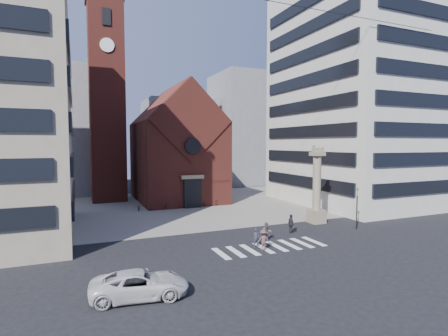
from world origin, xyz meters
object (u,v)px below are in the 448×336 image
Objects in this scene: pedestrian_0 at (256,238)px; pedestrian_1 at (267,232)px; white_car at (140,284)px; pedestrian_2 at (291,224)px; traffic_light at (357,207)px; scooter_0 at (139,208)px; lion_column at (317,192)px.

pedestrian_0 is 2.09m from pedestrian_1.
white_car is 14.47m from pedestrian_1.
white_car is 2.90× the size of pedestrian_2.
white_car is 3.43× the size of pedestrian_0.
traffic_light is at bearing -88.86° from pedestrian_2.
traffic_light is 2.66× the size of pedestrian_0.
traffic_light is at bearing 23.18° from pedestrian_1.
pedestrian_2 reaches higher than pedestrian_0.
traffic_light is 0.77× the size of white_car.
scooter_0 is (-8.35, 18.71, -0.40)m from pedestrian_1.
white_car is 12.39m from pedestrian_0.
lion_column reaches higher than traffic_light.
scooter_0 is (4.17, 25.96, -0.31)m from white_car.
pedestrian_0 is 1.03× the size of scooter_0.
lion_column is at bearing -53.22° from white_car.
pedestrian_2 is (5.28, 2.65, 0.15)m from pedestrian_0.
pedestrian_2 is at bearing -53.26° from white_car.
pedestrian_2 is at bearing 27.87° from pedestrian_0.
white_car is (-21.36, -11.58, -2.69)m from lion_column.
scooter_0 is at bearing -0.80° from white_car.
scooter_0 is at bearing 44.62° from pedestrian_2.
lion_column is 1.56× the size of white_car.
pedestrian_1 is 1.10× the size of scooter_0.
pedestrian_1 is at bearing 122.09° from pedestrian_2.
traffic_light is 10.93m from pedestrian_1.
lion_column is 5.36× the size of pedestrian_0.
white_car reaches higher than scooter_0.
lion_column reaches higher than pedestrian_0.
traffic_light is (1.99, -4.00, -1.17)m from lion_column.
pedestrian_0 is 0.85× the size of pedestrian_2.
lion_column reaches higher than pedestrian_1.
pedestrian_0 reaches higher than white_car.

